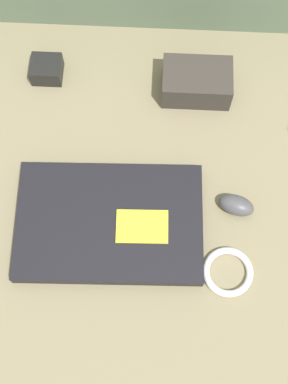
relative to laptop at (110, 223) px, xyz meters
name	(u,v)px	position (x,y,z in m)	size (l,w,h in m)	color
ground_plane	(144,217)	(0.06, 0.06, -0.14)	(8.00, 8.00, 0.00)	#7A6651
couch_seat	(144,207)	(0.06, 0.06, -0.08)	(1.19, 0.74, 0.12)	#847A5B
laptop	(110,223)	(0.00, 0.00, 0.00)	(0.33, 0.22, 0.03)	black
computer_mouse	(236,205)	(0.22, 0.04, 0.00)	(0.07, 0.05, 0.03)	#4C4C51
camera_pouch	(197,82)	(0.15, 0.28, 0.02)	(0.13, 0.09, 0.06)	#38332D
charger_brick	(47,69)	(-0.15, 0.31, 0.01)	(0.06, 0.06, 0.04)	black
cable_coil	(228,272)	(0.21, -0.08, -0.01)	(0.09, 0.09, 0.01)	white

